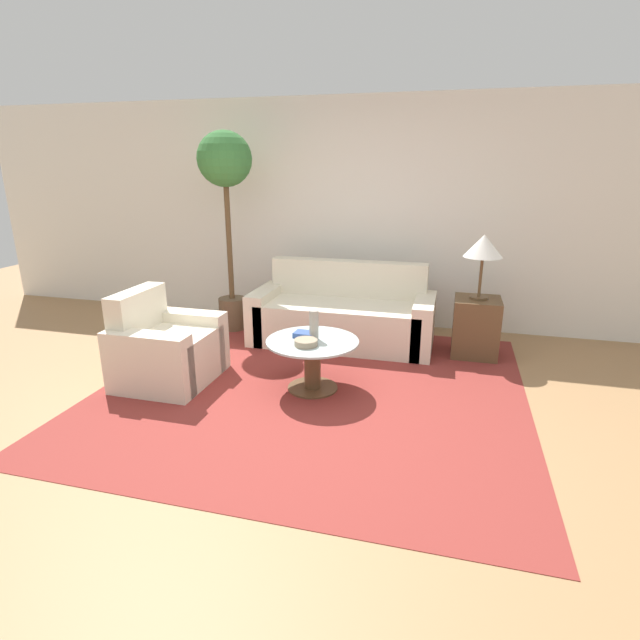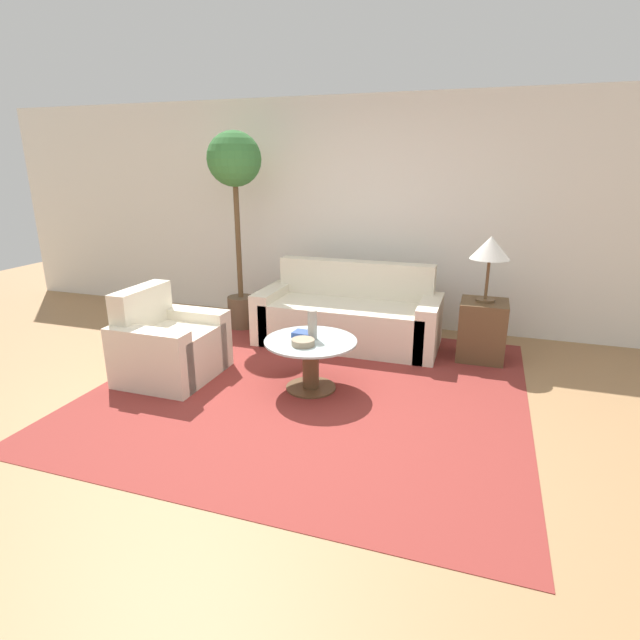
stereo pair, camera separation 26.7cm
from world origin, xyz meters
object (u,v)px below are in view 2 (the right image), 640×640
object	(u,v)px
coffee_table	(311,358)
potted_plant	(235,186)
sofa_main	(349,317)
vase	(312,325)
bowl	(303,342)
table_lamp	(490,249)
book_stack	(304,334)
armchair	(167,347)

from	to	relation	value
coffee_table	potted_plant	bearing A→B (deg)	134.79
coffee_table	potted_plant	size ratio (longest dim) A/B	0.36
sofa_main	vase	world-z (taller)	sofa_main
vase	bowl	world-z (taller)	vase
table_lamp	book_stack	distance (m)	1.95
armchair	bowl	size ratio (longest dim) A/B	4.52
sofa_main	table_lamp	xyz separation A→B (m)	(1.38, -0.07, 0.81)
coffee_table	armchair	bearing A→B (deg)	-173.82
armchair	bowl	bearing A→B (deg)	-89.44
sofa_main	bowl	size ratio (longest dim) A/B	10.08
potted_plant	vase	world-z (taller)	potted_plant
armchair	vase	xyz separation A→B (m)	(1.34, 0.18, 0.29)
book_stack	bowl	bearing A→B (deg)	-65.99
bowl	armchair	bearing A→B (deg)	-179.71
sofa_main	potted_plant	bearing A→B (deg)	176.01
vase	armchair	bearing A→B (deg)	-172.40
armchair	coffee_table	size ratio (longest dim) A/B	1.10
bowl	book_stack	distance (m)	0.21
sofa_main	potted_plant	xyz separation A→B (m)	(-1.35, 0.09, 1.35)
armchair	potted_plant	bearing A→B (deg)	1.17
potted_plant	vase	distance (m)	2.18
coffee_table	table_lamp	bearing A→B (deg)	41.45
table_lamp	book_stack	world-z (taller)	table_lamp
coffee_table	potted_plant	distance (m)	2.35
sofa_main	book_stack	distance (m)	1.23
coffee_table	potted_plant	xyz separation A→B (m)	(-1.36, 1.37, 1.35)
armchair	potted_plant	world-z (taller)	potted_plant
coffee_table	vase	distance (m)	0.29
table_lamp	potted_plant	world-z (taller)	potted_plant
table_lamp	potted_plant	distance (m)	2.78
bowl	table_lamp	bearing A→B (deg)	44.20
sofa_main	vase	distance (m)	1.27
sofa_main	book_stack	xyz separation A→B (m)	(-0.08, -1.21, 0.19)
armchair	table_lamp	bearing A→B (deg)	-63.14
book_stack	potted_plant	bearing A→B (deg)	139.18
vase	book_stack	size ratio (longest dim) A/B	1.35
potted_plant	vase	bearing A→B (deg)	-44.38
sofa_main	bowl	world-z (taller)	sofa_main
coffee_table	book_stack	bearing A→B (deg)	143.21
vase	bowl	xyz separation A→B (m)	(-0.02, -0.17, -0.10)
armchair	bowl	xyz separation A→B (m)	(1.32, 0.01, 0.19)
sofa_main	table_lamp	bearing A→B (deg)	-2.74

